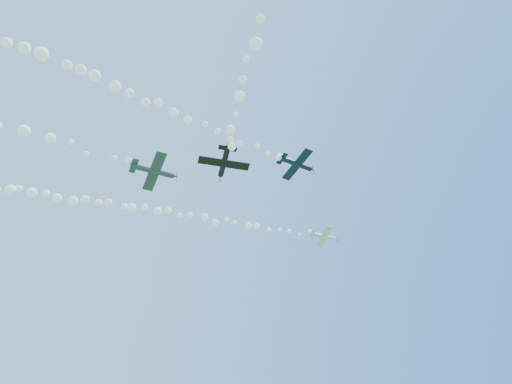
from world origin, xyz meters
name	(u,v)px	position (x,y,z in m)	size (l,w,h in m)	color
plane_white	(324,236)	(26.62, 9.80, 55.28)	(6.37, 6.77, 2.39)	white
smoke_trail_white	(134,208)	(-11.95, 16.90, 54.99)	(73.44, 15.44, 2.76)	white
plane_navy	(297,164)	(9.75, -8.73, 52.53)	(7.13, 7.44, 1.89)	#0B1834
smoke_trail_navy	(54,61)	(-28.49, -12.14, 52.31)	(72.29, 8.80, 2.78)	white
plane_grey	(154,171)	(-12.12, -5.68, 44.58)	(7.11, 7.28, 1.98)	#33384B
plane_black	(224,163)	(-5.31, -15.90, 39.66)	(6.43, 6.06, 1.62)	black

